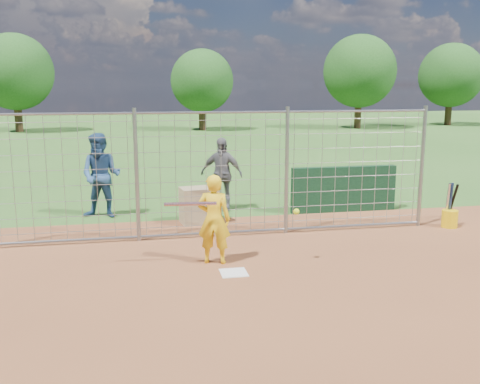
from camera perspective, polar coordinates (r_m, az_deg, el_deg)
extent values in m
plane|color=#2D591E|center=(9.01, -0.91, -8.25)|extent=(100.00, 100.00, 0.00)
plane|color=brown|center=(6.32, 4.09, -17.18)|extent=(18.00, 18.00, 0.00)
cube|color=silver|center=(8.82, -0.68, -8.62)|extent=(0.43, 0.43, 0.02)
cube|color=#11381E|center=(13.15, 11.00, 0.30)|extent=(2.60, 0.20, 1.10)
imported|color=yellow|center=(9.11, -2.80, -2.93)|extent=(0.65, 0.52, 1.55)
imported|color=navy|center=(12.67, -14.59, 1.69)|extent=(1.13, 1.00, 1.96)
imported|color=#5B5B60|center=(13.00, -2.00, 1.93)|extent=(1.13, 0.87, 1.79)
cube|color=tan|center=(11.89, -4.38, -1.43)|extent=(0.87, 0.67, 0.80)
cylinder|color=silver|center=(8.80, -5.31, -1.26)|extent=(0.86, 0.13, 0.06)
sphere|color=#C7E618|center=(9.10, 6.03, -2.09)|extent=(0.10, 0.10, 0.10)
cylinder|color=yellow|center=(12.38, 21.45, -2.67)|extent=(0.34, 0.34, 0.38)
cylinder|color=silver|center=(12.32, 21.25, -1.01)|extent=(0.10, 0.21, 0.85)
cylinder|color=navy|center=(12.36, 21.53, -0.99)|extent=(0.06, 0.12, 0.85)
cylinder|color=black|center=(12.39, 21.72, -0.98)|extent=(0.06, 0.33, 0.82)
cylinder|color=gray|center=(10.50, -10.97, 1.70)|extent=(0.08, 0.08, 2.60)
cylinder|color=gray|center=(10.91, 4.99, 2.23)|extent=(0.08, 0.08, 2.60)
cylinder|color=gray|center=(12.08, 18.82, 2.55)|extent=(0.08, 0.08, 2.60)
cylinder|color=gray|center=(10.47, -2.90, 8.48)|extent=(9.00, 0.05, 0.05)
cylinder|color=gray|center=(10.87, -2.77, -4.37)|extent=(9.00, 0.05, 0.05)
cube|color=gray|center=(10.61, -2.83, 1.72)|extent=(9.00, 0.02, 2.50)
cylinder|color=#3F2B19|center=(38.15, -22.59, 7.84)|extent=(0.50, 0.50, 2.52)
sphere|color=#26561E|center=(38.11, -22.89, 11.72)|extent=(4.90, 4.90, 4.90)
cylinder|color=#3F2B19|center=(36.68, -4.02, 8.28)|extent=(0.50, 0.50, 2.16)
sphere|color=#26561E|center=(36.63, -4.07, 11.75)|extent=(4.20, 4.20, 4.20)
cylinder|color=#3F2B19|center=(39.09, 12.47, 8.55)|extent=(0.50, 0.50, 2.59)
sphere|color=#26561E|center=(39.07, 12.64, 12.46)|extent=(5.04, 5.04, 5.04)
cylinder|color=#3F2B19|center=(44.16, 21.36, 8.25)|extent=(0.50, 0.50, 2.45)
sphere|color=#26561E|center=(44.13, 21.59, 11.50)|extent=(4.76, 4.76, 4.76)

